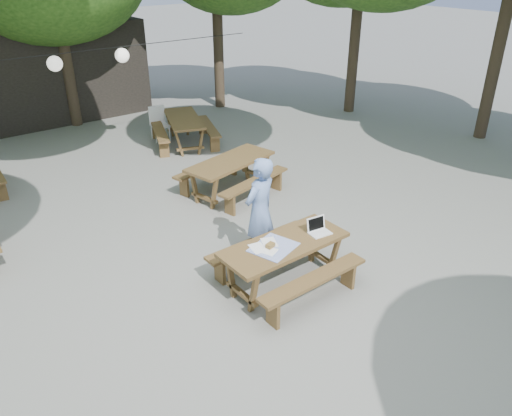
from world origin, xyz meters
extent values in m
plane|color=#63635E|center=(0.00, 0.00, 0.00)|extent=(80.00, 80.00, 0.00)
cube|color=black|center=(0.50, 10.50, 1.40)|extent=(6.00, 3.00, 2.80)
cube|color=#503A1C|center=(0.66, -0.90, 0.72)|extent=(2.00, 0.80, 0.06)
cube|color=#503A1C|center=(0.66, -1.55, 0.45)|extent=(1.90, 0.28, 0.05)
cube|color=#503A1C|center=(0.66, -0.25, 0.45)|extent=(1.90, 0.28, 0.05)
cube|color=#503A1C|center=(0.66, -0.90, 0.34)|extent=(1.70, 0.70, 0.69)
cube|color=#503A1C|center=(1.92, 2.30, 0.72)|extent=(2.13, 1.22, 0.06)
cube|color=#503A1C|center=(2.07, 1.67, 0.45)|extent=(1.92, 0.69, 0.05)
cube|color=#503A1C|center=(1.78, 2.94, 0.45)|extent=(1.92, 0.69, 0.05)
cube|color=#503A1C|center=(1.92, 2.30, 0.34)|extent=(1.81, 1.05, 0.69)
cube|color=#503A1C|center=(2.67, 5.48, 0.72)|extent=(1.46, 2.15, 0.06)
cube|color=#503A1C|center=(3.27, 5.25, 0.45)|extent=(0.93, 1.88, 0.05)
cube|color=#503A1C|center=(2.06, 5.71, 0.45)|extent=(0.93, 1.88, 0.05)
cube|color=#503A1C|center=(2.67, 5.48, 0.34)|extent=(1.26, 1.84, 0.69)
imported|color=#6D8AC7|center=(0.81, -0.11, 0.91)|extent=(0.76, 0.59, 1.82)
cube|color=silver|center=(2.35, 6.25, 0.40)|extent=(0.50, 0.50, 0.04)
cube|color=silver|center=(2.38, 6.45, 0.66)|extent=(0.44, 0.10, 0.48)
cube|color=silver|center=(2.35, 6.25, 0.19)|extent=(0.48, 0.48, 0.38)
cube|color=white|center=(1.27, -1.03, 0.76)|extent=(0.36, 0.27, 0.02)
cube|color=white|center=(1.29, -0.91, 0.88)|extent=(0.34, 0.10, 0.23)
cube|color=black|center=(1.29, -0.92, 0.88)|extent=(0.28, 0.08, 0.19)
cube|color=#3450B1|center=(0.45, -0.90, 0.75)|extent=(0.78, 0.72, 0.01)
cube|color=white|center=(0.31, -0.91, 0.76)|extent=(0.31, 0.35, 0.00)
cube|color=white|center=(0.48, -0.76, 0.76)|extent=(0.31, 0.36, 0.00)
cube|color=white|center=(0.24, -0.79, 0.76)|extent=(0.27, 0.34, 0.00)
cube|color=brown|center=(0.40, -0.88, 0.80)|extent=(0.15, 0.12, 0.06)
cylinder|color=black|center=(0.50, 6.00, 2.60)|extent=(9.00, 0.02, 0.02)
sphere|color=white|center=(-0.20, 6.00, 2.40)|extent=(0.34, 0.34, 0.34)
sphere|color=white|center=(1.40, 6.00, 2.40)|extent=(0.34, 0.34, 0.34)
cylinder|color=#2D2319|center=(1.00, 9.00, 2.13)|extent=(0.32, 0.32, 4.27)
cylinder|color=#2D2319|center=(5.50, 8.00, 2.21)|extent=(0.32, 0.32, 4.43)
cylinder|color=#2D2319|center=(8.50, 5.00, 2.44)|extent=(0.32, 0.32, 4.88)
cylinder|color=#2D2319|center=(9.50, 1.00, 2.50)|extent=(0.32, 0.32, 5.01)
camera|label=1|loc=(-3.58, -5.68, 4.65)|focal=35.00mm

